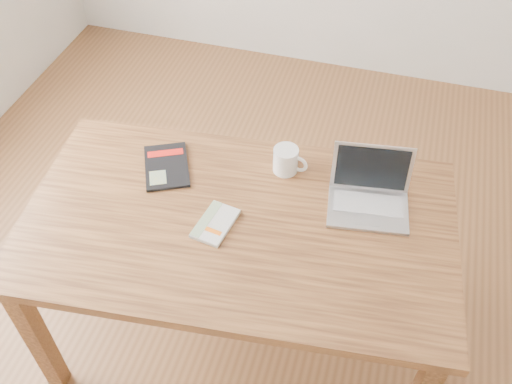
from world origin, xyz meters
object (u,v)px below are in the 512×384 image
(white_guidebook, at_px, (215,223))
(laptop, at_px, (369,194))
(desk, at_px, (238,236))
(coffee_mug, at_px, (286,160))
(black_guidebook, at_px, (166,166))

(white_guidebook, bearing_deg, laptop, 36.47)
(desk, relative_size, white_guidebook, 8.20)
(white_guidebook, xyz_separation_m, coffee_mug, (0.17, 0.34, 0.05))
(desk, distance_m, coffee_mug, 0.34)
(black_guidebook, bearing_deg, coffee_mug, -11.38)
(white_guidebook, height_order, black_guidebook, white_guidebook)
(white_guidebook, xyz_separation_m, black_guidebook, (-0.28, 0.22, -0.00))
(coffee_mug, bearing_deg, white_guidebook, -107.02)
(black_guidebook, bearing_deg, white_guidebook, -64.67)
(desk, xyz_separation_m, coffee_mug, (0.10, 0.30, 0.14))
(desk, height_order, laptop, laptop)
(laptop, bearing_deg, desk, -161.40)
(black_guidebook, xyz_separation_m, coffee_mug, (0.45, 0.11, 0.05))
(white_guidebook, bearing_deg, black_guidebook, 150.34)
(black_guidebook, distance_m, coffee_mug, 0.46)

